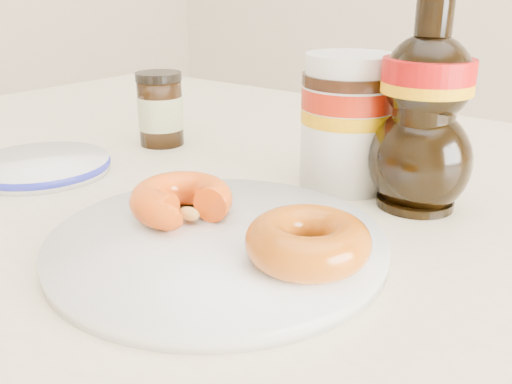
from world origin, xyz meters
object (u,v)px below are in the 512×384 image
Objects in this scene: dark_jar at (160,110)px; blue_rim_saucer at (41,165)px; donut_bitten at (181,200)px; syrup_bottle at (425,109)px; plate at (217,243)px; nutella_jar at (348,116)px; dining_table at (281,269)px; donut_whole at (308,241)px.

dark_jar is 0.61× the size of blue_rim_saucer.
syrup_bottle is at bearing 37.57° from donut_bitten.
dark_jar is (-0.21, 0.18, 0.02)m from donut_bitten.
plate is 0.21m from nutella_jar.
donut_bitten is at bearing -39.70° from dark_jar.
donut_whole is at bearing -48.62° from dining_table.
donut_bitten is 0.97× the size of donut_whole.
donut_bitten reaches higher than plate.
nutella_jar is (0.05, 0.19, 0.04)m from donut_bitten.
blue_rim_saucer is at bearing 177.29° from donut_whole.
donut_bitten is 0.65× the size of nutella_jar.
plate is 1.43× the size of syrup_bottle.
plate is 2.89× the size of dark_jar.
donut_whole is 0.97× the size of dark_jar.
dining_table is 0.20m from donut_whole.
dark_jar is at bearing 124.96° from donut_bitten.
syrup_bottle is at bearing 23.99° from blue_rim_saucer.
donut_bitten is at bearing -127.09° from syrup_bottle.
nutella_jar is 0.89× the size of blue_rim_saucer.
donut_whole is (0.08, 0.01, 0.02)m from plate.
nutella_jar is (0.00, 0.20, 0.07)m from plate.
plate is at bearing -114.23° from syrup_bottle.
blue_rim_saucer reaches higher than plate.
syrup_bottle reaches higher than dining_table.
blue_rim_saucer is at bearing -97.17° from dark_jar.
donut_bitten is 0.20m from nutella_jar.
dark_jar reaches higher than plate.
nutella_jar is at bearing 59.38° from donut_bitten.
nutella_jar reaches higher than donut_whole.
plate is (0.03, -0.13, 0.09)m from dining_table.
plate is 3.07× the size of donut_bitten.
syrup_bottle is at bearing 25.20° from dining_table.
plate reaches higher than dining_table.
dining_table is 15.18× the size of dark_jar.
donut_bitten is 0.28m from dark_jar.
plate is at bearing -27.81° from donut_bitten.
nutella_jar is at bearing 63.06° from dining_table.
blue_rim_saucer is (-0.36, 0.02, -0.02)m from donut_whole.
dining_table is 0.22m from syrup_bottle.
donut_whole reaches higher than dining_table.
nutella_jar is 0.09m from syrup_bottle.
dining_table is at bearing 66.21° from donut_bitten.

